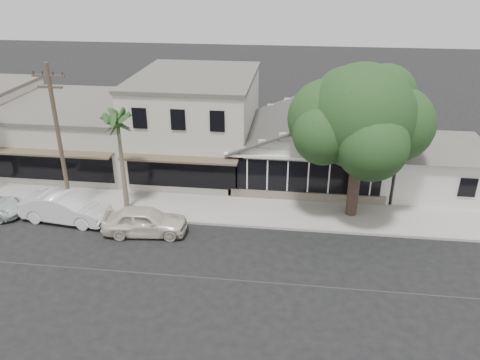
# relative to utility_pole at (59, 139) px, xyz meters

# --- Properties ---
(ground) EXTENTS (140.00, 140.00, 0.00)m
(ground) POSITION_rel_utility_pole_xyz_m (9.00, -5.20, -4.79)
(ground) COLOR black
(ground) RESTS_ON ground
(sidewalk_north) EXTENTS (90.00, 3.50, 0.15)m
(sidewalk_north) POSITION_rel_utility_pole_xyz_m (1.00, 1.55, -4.71)
(sidewalk_north) COLOR #9E9991
(sidewalk_north) RESTS_ON ground
(corner_shop) EXTENTS (10.40, 8.60, 5.10)m
(corner_shop) POSITION_rel_utility_pole_xyz_m (14.00, 7.27, -2.17)
(corner_shop) COLOR white
(corner_shop) RESTS_ON ground
(side_cottage) EXTENTS (6.00, 6.00, 3.00)m
(side_cottage) POSITION_rel_utility_pole_xyz_m (22.20, 6.30, -3.29)
(side_cottage) COLOR white
(side_cottage) RESTS_ON ground
(row_building_near) EXTENTS (8.00, 10.00, 6.50)m
(row_building_near) POSITION_rel_utility_pole_xyz_m (6.00, 8.30, -1.54)
(row_building_near) COLOR beige
(row_building_near) RESTS_ON ground
(row_building_midnear) EXTENTS (10.00, 10.00, 4.20)m
(row_building_midnear) POSITION_rel_utility_pole_xyz_m (-3.00, 8.30, -2.69)
(row_building_midnear) COLOR beige
(row_building_midnear) RESTS_ON ground
(utility_pole) EXTENTS (1.80, 0.24, 9.00)m
(utility_pole) POSITION_rel_utility_pole_xyz_m (0.00, 0.00, 0.00)
(utility_pole) COLOR brown
(utility_pole) RESTS_ON ground
(car_0) EXTENTS (4.79, 2.28, 1.58)m
(car_0) POSITION_rel_utility_pole_xyz_m (5.09, -1.59, -4.00)
(car_0) COLOR silver
(car_0) RESTS_ON ground
(car_1) EXTENTS (5.34, 2.36, 1.70)m
(car_1) POSITION_rel_utility_pole_xyz_m (0.09, -0.75, -3.94)
(car_1) COLOR white
(car_1) RESTS_ON ground
(shade_tree) EXTENTS (8.15, 7.37, 9.04)m
(shade_tree) POSITION_rel_utility_pole_xyz_m (16.52, 2.11, 1.16)
(shade_tree) COLOR #46342A
(shade_tree) RESTS_ON ground
(palm_east) EXTENTS (2.40, 2.40, 6.67)m
(palm_east) POSITION_rel_utility_pole_xyz_m (3.19, 0.77, 0.90)
(palm_east) COLOR #726651
(palm_east) RESTS_ON ground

